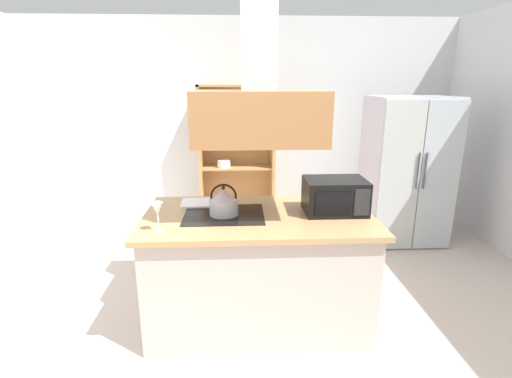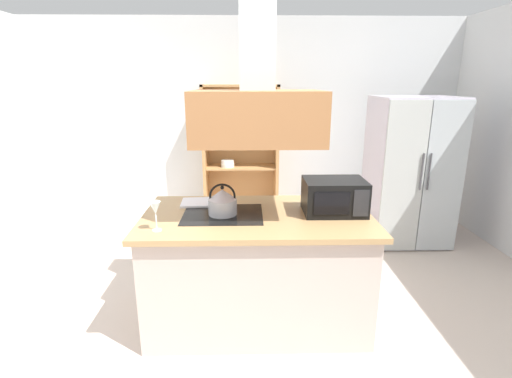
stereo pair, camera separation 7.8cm
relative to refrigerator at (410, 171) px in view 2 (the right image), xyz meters
name	(u,v)px [view 2 (the right image)]	position (x,y,z in m)	size (l,w,h in m)	color
ground_plane	(243,344)	(-1.95, -1.90, -0.86)	(7.80, 7.80, 0.00)	beige
wall_back	(244,120)	(-1.95, 1.10, 0.49)	(6.00, 0.12, 2.70)	silver
kitchen_island	(257,267)	(-1.84, -1.58, -0.40)	(1.73, 0.98, 0.90)	#C0ACA1
range_hood	(257,100)	(-1.84, -1.58, 0.89)	(0.90, 0.70, 1.25)	#9E673C
refrigerator	(410,171)	(0.00, 0.00, 0.00)	(0.90, 0.78, 1.71)	#BCB3C3
dish_cabinet	(241,161)	(-2.00, 0.88, -0.04)	(1.02, 0.40, 1.84)	tan
kettle	(223,202)	(-2.10, -1.58, 0.14)	(0.22, 0.22, 0.24)	#B5B6BE
cutting_board	(202,202)	(-2.28, -1.30, 0.05)	(0.34, 0.24, 0.02)	white
microwave	(334,196)	(-1.25, -1.55, 0.17)	(0.46, 0.35, 0.26)	black
wine_glass_on_counter	(155,209)	(-2.52, -1.89, 0.20)	(0.08, 0.08, 0.21)	silver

